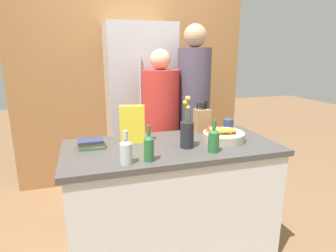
% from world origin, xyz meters
% --- Properties ---
extents(ground_plane, '(14.00, 14.00, 0.00)m').
position_xyz_m(ground_plane, '(0.00, 0.00, 0.00)').
color(ground_plane, brown).
extents(kitchen_island, '(1.55, 0.73, 0.90)m').
position_xyz_m(kitchen_island, '(0.00, 0.00, 0.45)').
color(kitchen_island, silver).
rests_on(kitchen_island, ground_plane).
extents(back_wall_wood, '(2.75, 0.12, 2.60)m').
position_xyz_m(back_wall_wood, '(0.00, 1.53, 1.30)').
color(back_wall_wood, '#9E6B3D').
rests_on(back_wall_wood, ground_plane).
extents(refrigerator, '(0.70, 0.63, 1.85)m').
position_xyz_m(refrigerator, '(0.01, 1.17, 0.93)').
color(refrigerator, '#B7B7BC').
rests_on(refrigerator, ground_plane).
extents(fruit_bowl, '(0.32, 0.32, 0.11)m').
position_xyz_m(fruit_bowl, '(0.41, -0.01, 0.94)').
color(fruit_bowl, tan).
rests_on(fruit_bowl, kitchen_island).
extents(knife_block, '(0.12, 0.10, 0.27)m').
position_xyz_m(knife_block, '(0.36, 0.28, 1.00)').
color(knife_block, '#A87A4C').
rests_on(knife_block, kitchen_island).
extents(flower_vase, '(0.10, 0.10, 0.37)m').
position_xyz_m(flower_vase, '(0.09, -0.08, 1.01)').
color(flower_vase, '#232328').
rests_on(flower_vase, kitchen_island).
extents(cereal_box, '(0.19, 0.10, 0.28)m').
position_xyz_m(cereal_box, '(-0.26, 0.15, 1.04)').
color(cereal_box, yellow).
rests_on(cereal_box, kitchen_island).
extents(coffee_mug, '(0.12, 0.09, 0.10)m').
position_xyz_m(coffee_mug, '(0.59, 0.23, 0.95)').
color(coffee_mug, '#334770').
rests_on(coffee_mug, kitchen_island).
extents(book_stack, '(0.19, 0.15, 0.06)m').
position_xyz_m(book_stack, '(-0.56, 0.11, 0.93)').
color(book_stack, '#3D6047').
rests_on(book_stack, kitchen_island).
extents(bottle_oil, '(0.07, 0.07, 0.21)m').
position_xyz_m(bottle_oil, '(-0.37, -0.26, 0.98)').
color(bottle_oil, '#B2BCC1').
rests_on(bottle_oil, kitchen_island).
extents(bottle_vinegar, '(0.06, 0.06, 0.23)m').
position_xyz_m(bottle_vinegar, '(-0.23, -0.26, 0.99)').
color(bottle_vinegar, '#286633').
rests_on(bottle_vinegar, kitchen_island).
extents(bottle_wine, '(0.07, 0.07, 0.22)m').
position_xyz_m(bottle_wine, '(0.23, -0.22, 0.99)').
color(bottle_wine, '#286633').
rests_on(bottle_wine, kitchen_island).
extents(person_at_sink, '(0.35, 0.35, 1.59)m').
position_xyz_m(person_at_sink, '(0.10, 0.64, 0.89)').
color(person_at_sink, '#383842').
rests_on(person_at_sink, ground_plane).
extents(person_in_blue, '(0.31, 0.31, 1.81)m').
position_xyz_m(person_in_blue, '(0.42, 0.62, 1.03)').
color(person_in_blue, '#383842').
rests_on(person_in_blue, ground_plane).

